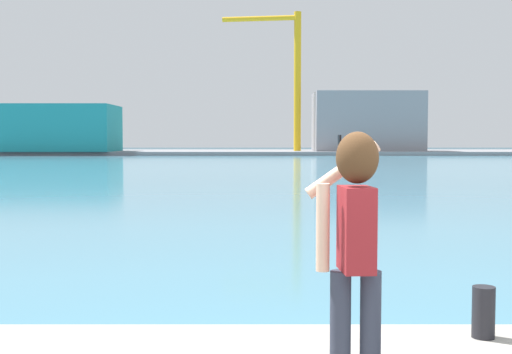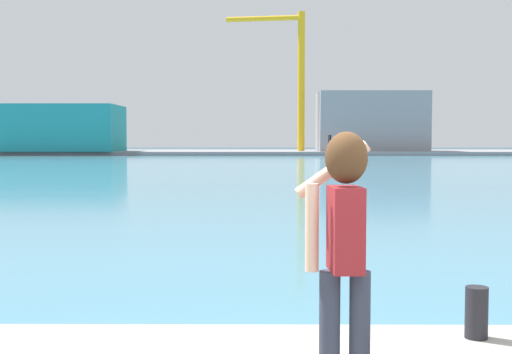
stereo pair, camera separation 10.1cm
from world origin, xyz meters
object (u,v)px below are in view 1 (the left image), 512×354
(harbor_bollard, at_px, (482,312))
(port_crane, at_px, (288,68))
(person_photographer, at_px, (353,234))
(warehouse_left, at_px, (48,128))
(warehouse_right, at_px, (366,122))

(harbor_bollard, distance_m, port_crane, 88.80)
(person_photographer, distance_m, harbor_bollard, 1.96)
(person_photographer, height_order, harbor_bollard, person_photographer)
(harbor_bollard, relative_size, port_crane, 0.02)
(warehouse_left, distance_m, warehouse_right, 43.81)
(person_photographer, relative_size, port_crane, 0.09)
(warehouse_left, bearing_deg, person_photographer, -71.50)
(harbor_bollard, bearing_deg, port_crane, 88.21)
(person_photographer, relative_size, warehouse_right, 0.12)
(warehouse_right, bearing_deg, warehouse_left, -176.80)
(warehouse_left, bearing_deg, port_crane, 5.36)
(warehouse_left, height_order, warehouse_right, warehouse_right)
(harbor_bollard, distance_m, warehouse_left, 90.18)
(person_photographer, height_order, warehouse_right, warehouse_right)
(harbor_bollard, distance_m, warehouse_right, 88.54)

